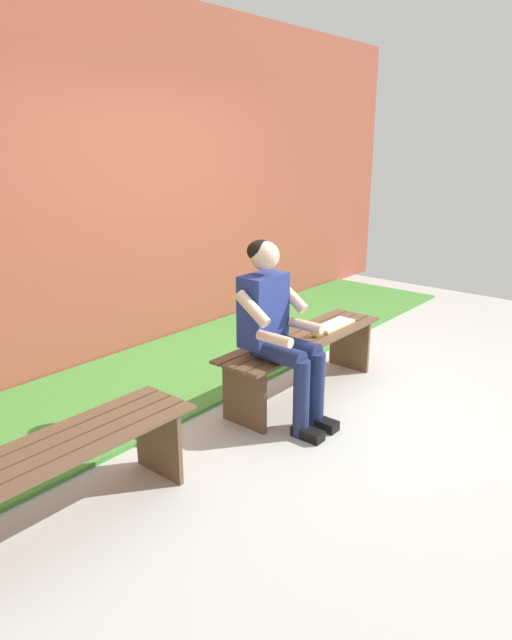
# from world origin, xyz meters

# --- Properties ---
(ground_plane) EXTENTS (10.00, 7.00, 0.04)m
(ground_plane) POSITION_xyz_m (1.07, 1.00, -0.02)
(ground_plane) COLOR #B2B2AD
(grass_strip) EXTENTS (9.00, 1.44, 0.03)m
(grass_strip) POSITION_xyz_m (1.07, -1.08, 0.01)
(grass_strip) COLOR #478C38
(grass_strip) RESTS_ON ground
(brick_wall) EXTENTS (9.50, 0.24, 3.14)m
(brick_wall) POSITION_xyz_m (0.50, -1.94, 1.57)
(brick_wall) COLOR #9E4C38
(brick_wall) RESTS_ON ground
(bench_near) EXTENTS (1.64, 0.42, 0.47)m
(bench_near) POSITION_xyz_m (0.00, 0.00, 0.35)
(bench_near) COLOR brown
(bench_near) RESTS_ON ground
(bench_far) EXTENTS (1.60, 0.42, 0.47)m
(bench_far) POSITION_xyz_m (2.15, 0.00, 0.35)
(bench_far) COLOR brown
(bench_far) RESTS_ON ground
(person_seated) EXTENTS (0.50, 0.69, 1.28)m
(person_seated) POSITION_xyz_m (0.47, 0.10, 0.71)
(person_seated) COLOR navy
(person_seated) RESTS_ON ground
(apple) EXTENTS (0.07, 0.07, 0.07)m
(apple) POSITION_xyz_m (-0.05, 0.07, 0.51)
(apple) COLOR gold
(apple) RESTS_ON bench_near
(book_open) EXTENTS (0.41, 0.16, 0.02)m
(book_open) POSITION_xyz_m (-0.37, 0.04, 0.48)
(book_open) COLOR white
(book_open) RESTS_ON bench_near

